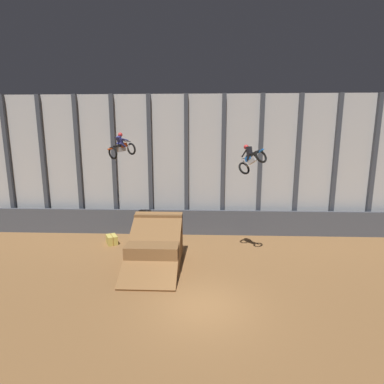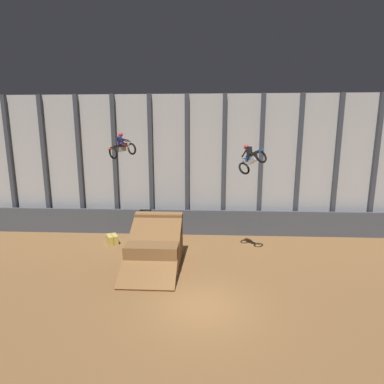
% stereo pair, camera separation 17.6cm
% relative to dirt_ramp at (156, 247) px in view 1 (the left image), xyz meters
% --- Properties ---
extents(ground_plane, '(60.00, 60.00, 0.00)m').
position_rel_dirt_ramp_xyz_m(ground_plane, '(2.63, -4.17, -0.90)').
color(ground_plane, olive).
extents(arena_back_wall, '(32.00, 0.40, 9.61)m').
position_rel_dirt_ramp_xyz_m(arena_back_wall, '(2.63, 5.55, 3.91)').
color(arena_back_wall, silver).
rests_on(arena_back_wall, ground_plane).
extents(lower_barrier, '(31.36, 0.20, 1.75)m').
position_rel_dirt_ramp_xyz_m(lower_barrier, '(2.63, 4.84, -0.02)').
color(lower_barrier, '#474C56').
rests_on(lower_barrier, ground_plane).
extents(dirt_ramp, '(2.73, 4.57, 2.62)m').
position_rel_dirt_ramp_xyz_m(dirt_ramp, '(0.00, 0.00, 0.00)').
color(dirt_ramp, brown).
rests_on(dirt_ramp, ground_plane).
extents(rider_bike_left_air, '(1.51, 1.73, 1.54)m').
position_rel_dirt_ramp_xyz_m(rider_bike_left_air, '(-2.25, 2.20, 5.31)').
color(rider_bike_left_air, black).
extents(rider_bike_right_air, '(1.58, 1.78, 1.68)m').
position_rel_dirt_ramp_xyz_m(rider_bike_right_air, '(5.07, 0.68, 4.78)').
color(rider_bike_right_air, black).
extents(hay_bale_trackside, '(0.96, 1.08, 0.57)m').
position_rel_dirt_ramp_xyz_m(hay_bale_trackside, '(-3.31, 2.77, -0.62)').
color(hay_bale_trackside, '#CCB751').
rests_on(hay_bale_trackside, ground_plane).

